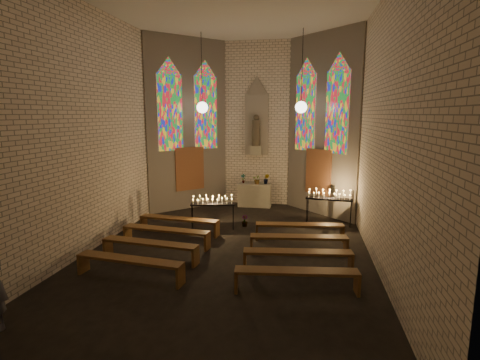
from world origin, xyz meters
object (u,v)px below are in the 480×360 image
object	(u,v)px
altar	(255,195)
votive_stand_left	(213,202)
aisle_flower_pot	(245,221)
votive_stand_right	(329,196)

from	to	relation	value
altar	votive_stand_left	bearing A→B (deg)	-106.22
votive_stand_left	aisle_flower_pot	bearing A→B (deg)	10.78
altar	votive_stand_left	size ratio (longest dim) A/B	0.90
votive_stand_left	votive_stand_right	bearing A→B (deg)	5.17
aisle_flower_pot	votive_stand_right	world-z (taller)	votive_stand_right
altar	votive_stand_right	distance (m)	3.76
altar	votive_stand_right	bearing A→B (deg)	-36.39
aisle_flower_pot	votive_stand_left	xyz separation A→B (m)	(-1.05, -0.44, 0.75)
aisle_flower_pot	votive_stand_right	bearing A→B (deg)	15.10
votive_stand_left	votive_stand_right	xyz separation A→B (m)	(4.00, 1.24, 0.08)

